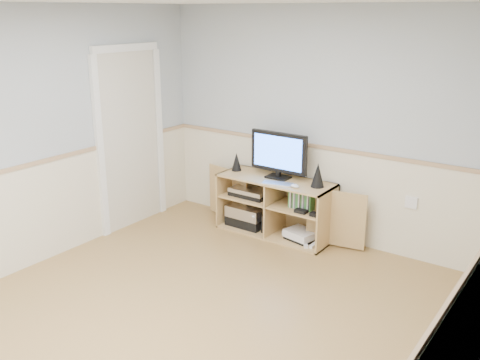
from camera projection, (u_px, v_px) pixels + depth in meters
name	position (u px, v px, depth m)	size (l,w,h in m)	color
room	(191.00, 176.00, 4.08)	(4.04, 4.54, 2.54)	tan
media_cabinet	(278.00, 205.00, 6.04)	(2.06, 0.49, 0.65)	tan
monitor	(279.00, 153.00, 5.85)	(0.68, 0.18, 0.52)	black
speaker_left	(237.00, 162.00, 6.18)	(0.11, 0.11, 0.21)	black
speaker_right	(318.00, 175.00, 5.60)	(0.14, 0.14, 0.26)	black
keyboard	(277.00, 183.00, 5.73)	(0.32, 0.13, 0.01)	silver
mouse	(295.00, 186.00, 5.61)	(0.10, 0.06, 0.04)	white
av_components	(249.00, 209.00, 6.22)	(0.52, 0.33, 0.47)	black
game_consoles	(300.00, 235.00, 5.88)	(0.46, 0.32, 0.11)	white
game_cases	(302.00, 200.00, 5.74)	(0.27, 0.14, 0.19)	#3F8C3F
wall_outlet	(411.00, 202.00, 5.32)	(0.12, 0.03, 0.12)	white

